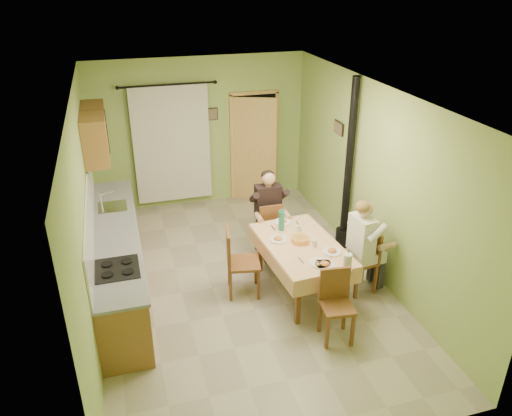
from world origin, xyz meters
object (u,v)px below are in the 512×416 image
object	(u,v)px
chair_right	(361,272)
man_right	(364,236)
chair_far	(268,238)
stove_flue	(347,189)
chair_near	(336,319)
dining_table	(301,267)
chair_left	(242,274)
man_far	(269,204)

from	to	relation	value
chair_right	man_right	world-z (taller)	man_right
chair_far	stove_flue	bearing A→B (deg)	-3.33
chair_near	man_right	bearing A→B (deg)	-124.57
dining_table	chair_left	bearing A→B (deg)	163.57
stove_flue	man_far	bearing A→B (deg)	174.95
chair_left	man_far	bearing A→B (deg)	154.33
dining_table	stove_flue	xyz separation A→B (m)	(1.13, 0.99, 0.64)
chair_far	chair_near	distance (m)	2.20
man_right	stove_flue	xyz separation A→B (m)	(0.32, 1.23, 0.15)
chair_near	stove_flue	distance (m)	2.47
man_far	chair_left	bearing A→B (deg)	-124.89
man_far	man_right	world-z (taller)	same
man_far	man_right	xyz separation A→B (m)	(0.95, -1.34, 0.00)
chair_far	stove_flue	distance (m)	1.47
dining_table	chair_right	world-z (taller)	chair_right
chair_left	man_right	distance (m)	1.77
chair_right	man_right	distance (m)	0.59
chair_near	chair_right	xyz separation A→B (m)	(0.77, 0.86, 0.00)
chair_far	chair_near	size ratio (longest dim) A/B	1.00
chair_right	stove_flue	size ratio (longest dim) A/B	0.33
chair_left	man_far	xyz separation A→B (m)	(0.68, 0.93, 0.59)
chair_right	chair_left	distance (m)	1.68
stove_flue	dining_table	bearing A→B (deg)	-138.90
man_far	chair_far	bearing A→B (deg)	-90.00
dining_table	chair_near	world-z (taller)	chair_near
chair_left	stove_flue	bearing A→B (deg)	123.18
stove_flue	chair_near	bearing A→B (deg)	-117.39
chair_right	dining_table	bearing A→B (deg)	67.15
chair_left	chair_far	bearing A→B (deg)	153.98
chair_right	chair_far	bearing A→B (deg)	29.05
man_right	dining_table	bearing A→B (deg)	66.82
chair_near	chair_left	distance (m)	1.54
chair_near	man_right	size ratio (longest dim) A/B	0.67
man_right	stove_flue	bearing A→B (deg)	-21.43
man_far	stove_flue	xyz separation A→B (m)	(1.27, -0.11, 0.15)
man_right	chair_right	bearing A→B (deg)	-90.00
chair_left	man_right	bearing A→B (deg)	86.09
man_right	stove_flue	distance (m)	1.28
dining_table	stove_flue	distance (m)	1.64
chair_far	chair_left	xyz separation A→B (m)	(-0.68, -0.92, 0.00)
chair_right	chair_left	bearing A→B (deg)	69.10
chair_left	man_far	distance (m)	1.29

